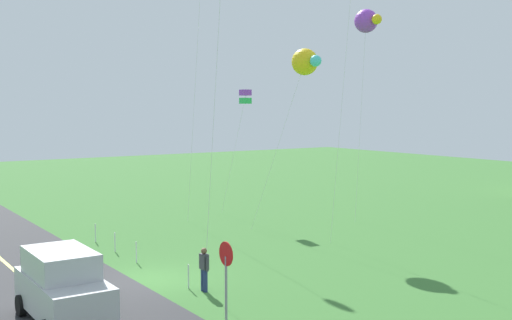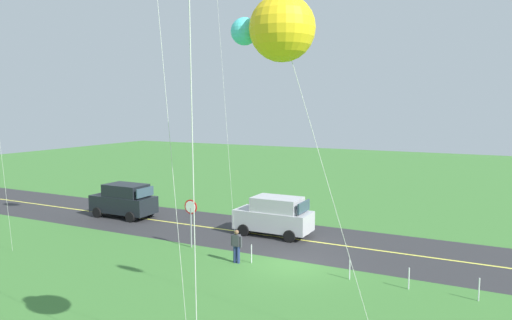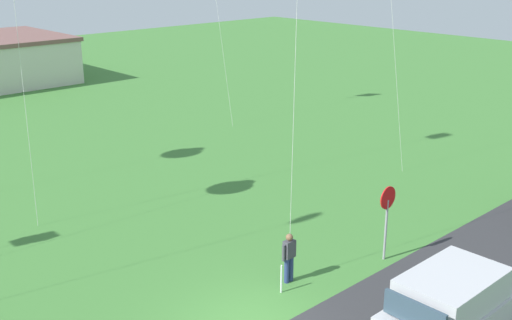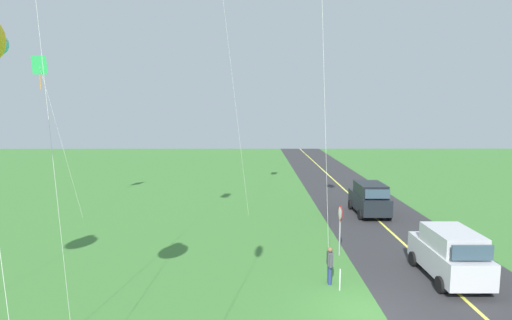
% 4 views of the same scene
% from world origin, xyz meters
% --- Properties ---
extents(ground_plane, '(120.00, 120.00, 0.10)m').
position_xyz_m(ground_plane, '(0.00, 0.00, -0.05)').
color(ground_plane, '#3D7533').
extents(asphalt_road, '(120.00, 7.00, 0.00)m').
position_xyz_m(asphalt_road, '(0.00, -4.00, 0.00)').
color(asphalt_road, '#2D2D30').
rests_on(asphalt_road, ground).
extents(road_centre_stripe, '(120.00, 0.16, 0.00)m').
position_xyz_m(road_centre_stripe, '(0.00, -4.00, 0.01)').
color(road_centre_stripe, '#E5E04C').
rests_on(road_centre_stripe, asphalt_road).
extents(car_suv_foreground, '(4.40, 2.12, 2.24)m').
position_xyz_m(car_suv_foreground, '(2.94, -4.24, 1.15)').
color(car_suv_foreground, '#B7B7BC').
rests_on(car_suv_foreground, ground).
extents(car_parked_east_near, '(4.40, 2.12, 2.24)m').
position_xyz_m(car_parked_east_near, '(13.81, -3.80, 1.15)').
color(car_parked_east_near, black).
rests_on(car_parked_east_near, ground).
extents(stop_sign, '(0.76, 0.08, 2.56)m').
position_xyz_m(stop_sign, '(5.85, -0.10, 1.80)').
color(stop_sign, gray).
rests_on(stop_sign, ground).
extents(person_adult_near, '(0.58, 0.22, 1.60)m').
position_xyz_m(person_adult_near, '(2.48, 1.01, 0.86)').
color(person_adult_near, navy).
rests_on(person_adult_near, ground).
extents(kite_orange_near, '(3.44, 2.61, 9.74)m').
position_xyz_m(kite_orange_near, '(-4.10, 10.82, 9.03)').
color(kite_orange_near, silver).
rests_on(kite_orange_near, ground).
extents(fence_post_0, '(0.05, 0.05, 0.90)m').
position_xyz_m(fence_post_0, '(-7.96, 0.70, 0.45)').
color(fence_post_0, silver).
rests_on(fence_post_0, ground).
extents(fence_post_1, '(0.05, 0.05, 0.90)m').
position_xyz_m(fence_post_1, '(-5.37, 0.70, 0.45)').
color(fence_post_1, silver).
rests_on(fence_post_1, ground).
extents(fence_post_2, '(0.05, 0.05, 0.90)m').
position_xyz_m(fence_post_2, '(-2.91, 0.70, 0.45)').
color(fence_post_2, silver).
rests_on(fence_post_2, ground).
extents(fence_post_3, '(0.05, 0.05, 0.90)m').
position_xyz_m(fence_post_3, '(1.85, 0.70, 0.45)').
color(fence_post_3, silver).
rests_on(fence_post_3, ground).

